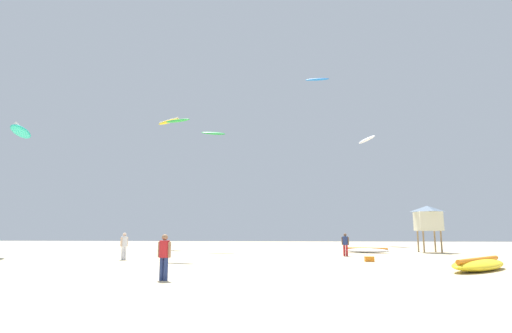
{
  "coord_description": "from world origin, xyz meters",
  "views": [
    {
      "loc": [
        2.35,
        -12.71,
        1.95
      ],
      "look_at": [
        0.0,
        20.57,
        7.27
      ],
      "focal_mm": 28.14,
      "sensor_mm": 36.0,
      "label": 1
    }
  ],
  "objects": [
    {
      "name": "kite_aloft_5",
      "position": [
        6.56,
        34.7,
        20.3
      ],
      "size": [
        2.97,
        1.05,
        0.53
      ],
      "color": "blue"
    },
    {
      "name": "person_foreground",
      "position": [
        -2.42,
        3.21,
        1.05
      ],
      "size": [
        0.57,
        0.41,
        1.8
      ],
      "rotation": [
        0.0,
        0.0,
        1.24
      ],
      "color": "navy",
      "rests_on": "ground"
    },
    {
      "name": "cooler_box",
      "position": [
        7.65,
        13.53,
        0.16
      ],
      "size": [
        0.56,
        0.36,
        0.32
      ],
      "primitive_type": "cube",
      "color": "orange",
      "rests_on": "ground"
    },
    {
      "name": "kite_aloft_0",
      "position": [
        13.67,
        41.74,
        14.2
      ],
      "size": [
        2.4,
        4.45,
        0.94
      ],
      "color": "white"
    },
    {
      "name": "kite_grounded_mid",
      "position": [
        9.5,
        23.56,
        0.22
      ],
      "size": [
        3.98,
        2.32,
        0.47
      ],
      "color": "white",
      "rests_on": "ground"
    },
    {
      "name": "kite_aloft_2",
      "position": [
        -5.34,
        15.14,
        9.84
      ],
      "size": [
        2.1,
        1.23,
        0.29
      ],
      "color": "green"
    },
    {
      "name": "lifeguard_tower",
      "position": [
        15.23,
        24.61,
        3.05
      ],
      "size": [
        2.3,
        2.3,
        4.15
      ],
      "color": "#8C704C",
      "rests_on": "ground"
    },
    {
      "name": "kite_grounded_near",
      "position": [
        11.82,
        8.14,
        0.3
      ],
      "size": [
        4.72,
        4.77,
        0.68
      ],
      "color": "yellow",
      "rests_on": "ground"
    },
    {
      "name": "kite_aloft_3",
      "position": [
        -4.69,
        26.2,
        11.6
      ],
      "size": [
        2.52,
        1.46,
        0.5
      ],
      "color": "green"
    },
    {
      "name": "kite_aloft_4",
      "position": [
        -11.12,
        32.17,
        14.6
      ],
      "size": [
        3.63,
        3.07,
        0.69
      ],
      "color": "yellow"
    },
    {
      "name": "person_left",
      "position": [
        -8.47,
        14.11,
        1.04
      ],
      "size": [
        0.4,
        0.54,
        1.79
      ],
      "rotation": [
        0.0,
        0.0,
        2.65
      ],
      "color": "silver",
      "rests_on": "ground"
    },
    {
      "name": "ground_plane",
      "position": [
        0.0,
        0.0,
        0.0
      ],
      "size": [
        120.0,
        120.0,
        0.0
      ],
      "primitive_type": "plane",
      "color": "#C6B28C"
    },
    {
      "name": "person_midground",
      "position": [
        6.96,
        18.8,
        1.01
      ],
      "size": [
        0.54,
        0.39,
        1.72
      ],
      "rotation": [
        0.0,
        0.0,
        1.2
      ],
      "color": "#B21E23",
      "rests_on": "ground"
    },
    {
      "name": "kite_aloft_1",
      "position": [
        -18.51,
        16.93,
        9.7
      ],
      "size": [
        3.01,
        4.59,
        0.57
      ],
      "color": "#19B29E"
    }
  ]
}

